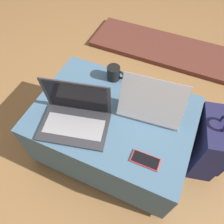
{
  "coord_description": "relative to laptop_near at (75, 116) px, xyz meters",
  "views": [
    {
      "loc": [
        0.28,
        -0.66,
        1.47
      ],
      "look_at": [
        0.01,
        -0.05,
        0.52
      ],
      "focal_mm": 35.0,
      "sensor_mm": 36.0,
      "label": 1
    }
  ],
  "objects": [
    {
      "name": "ground_plane",
      "position": [
        0.16,
        0.14,
        -0.49
      ],
      "size": [
        14.0,
        14.0,
        0.0
      ],
      "primitive_type": "plane",
      "color": "#9E7042"
    },
    {
      "name": "ottoman",
      "position": [
        0.16,
        0.14,
        -0.27
      ],
      "size": [
        0.93,
        0.67,
        0.44
      ],
      "color": "#2A3D4E",
      "rests_on": "ground_plane"
    },
    {
      "name": "laptop_near",
      "position": [
        0.0,
        0.0,
        0.0
      ],
      "size": [
        0.41,
        0.32,
        0.25
      ],
      "rotation": [
        0.0,
        0.0,
        0.23
      ],
      "color": "#333338",
      "rests_on": "ottoman"
    },
    {
      "name": "laptop_far",
      "position": [
        0.35,
        0.25,
        -0.0
      ],
      "size": [
        0.37,
        0.29,
        0.24
      ],
      "rotation": [
        0.0,
        0.0,
        3.24
      ],
      "color": "#B7B7BC",
      "rests_on": "ottoman"
    },
    {
      "name": "cell_phone",
      "position": [
        0.43,
        -0.06,
        -0.05
      ],
      "size": [
        0.14,
        0.07,
        0.01
      ],
      "rotation": [
        0.0,
        0.0,
        1.59
      ],
      "color": "red",
      "rests_on": "ottoman"
    },
    {
      "name": "backpack",
      "position": [
        0.76,
        0.3,
        -0.28
      ],
      "size": [
        0.26,
        0.35,
        0.51
      ],
      "rotation": [
        0.0,
        0.0,
        1.79
      ],
      "color": "#23234C",
      "rests_on": "ground_plane"
    },
    {
      "name": "coffee_mug",
      "position": [
        0.06,
        0.39,
        -0.01
      ],
      "size": [
        0.12,
        0.08,
        0.09
      ],
      "color": "black",
      "rests_on": "ottoman"
    },
    {
      "name": "fireplace_hearth",
      "position": [
        0.16,
        1.35,
        -0.47
      ],
      "size": [
        1.4,
        0.5,
        0.04
      ],
      "color": "brown",
      "rests_on": "ground_plane"
    }
  ]
}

